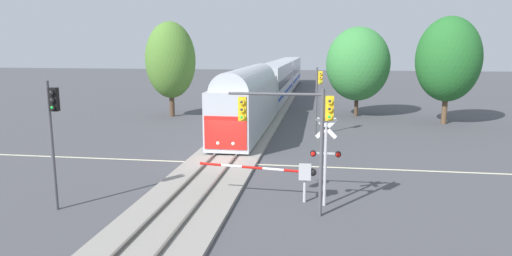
{
  "coord_description": "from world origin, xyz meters",
  "views": [
    {
      "loc": [
        6.08,
        -26.51,
        7.18
      ],
      "look_at": [
        1.93,
        1.49,
        2.0
      ],
      "focal_mm": 31.65,
      "sensor_mm": 36.0,
      "label": 1
    }
  ],
  "objects_px": {
    "commuter_train": "(275,81)",
    "maple_right_background": "(448,59)",
    "crossing_signal_mast": "(326,151)",
    "oak_behind_train": "(171,60)",
    "crossing_gate_near": "(292,172)",
    "traffic_signal_near_left": "(53,125)",
    "traffic_signal_near_right": "(295,121)",
    "oak_far_right": "(358,64)",
    "traffic_signal_far_side": "(318,90)"
  },
  "relations": [
    {
      "from": "commuter_train",
      "to": "maple_right_background",
      "type": "bearing_deg",
      "value": -39.4
    },
    {
      "from": "crossing_signal_mast",
      "to": "oak_behind_train",
      "type": "distance_m",
      "value": 29.09
    },
    {
      "from": "crossing_gate_near",
      "to": "traffic_signal_near_left",
      "type": "distance_m",
      "value": 10.75
    },
    {
      "from": "commuter_train",
      "to": "crossing_gate_near",
      "type": "xyz_separation_m",
      "value": [
        4.79,
        -37.6,
        -1.32
      ]
    },
    {
      "from": "crossing_gate_near",
      "to": "maple_right_background",
      "type": "bearing_deg",
      "value": 61.85
    },
    {
      "from": "traffic_signal_near_left",
      "to": "oak_behind_train",
      "type": "relative_size",
      "value": 0.6
    },
    {
      "from": "traffic_signal_near_right",
      "to": "oak_behind_train",
      "type": "distance_m",
      "value": 29.45
    },
    {
      "from": "crossing_signal_mast",
      "to": "oak_far_right",
      "type": "relative_size",
      "value": 0.46
    },
    {
      "from": "crossing_signal_mast",
      "to": "traffic_signal_far_side",
      "type": "height_order",
      "value": "traffic_signal_far_side"
    },
    {
      "from": "crossing_signal_mast",
      "to": "traffic_signal_near_left",
      "type": "bearing_deg",
      "value": -169.0
    },
    {
      "from": "crossing_signal_mast",
      "to": "oak_behind_train",
      "type": "height_order",
      "value": "oak_behind_train"
    },
    {
      "from": "traffic_signal_near_right",
      "to": "oak_behind_train",
      "type": "height_order",
      "value": "oak_behind_train"
    },
    {
      "from": "traffic_signal_near_right",
      "to": "traffic_signal_far_side",
      "type": "xyz_separation_m",
      "value": [
        0.74,
        17.61,
        -0.43
      ]
    },
    {
      "from": "traffic_signal_near_left",
      "to": "traffic_signal_near_right",
      "type": "bearing_deg",
      "value": 5.1
    },
    {
      "from": "oak_far_right",
      "to": "crossing_gate_near",
      "type": "bearing_deg",
      "value": -99.98
    },
    {
      "from": "commuter_train",
      "to": "traffic_signal_far_side",
      "type": "height_order",
      "value": "traffic_signal_far_side"
    },
    {
      "from": "crossing_gate_near",
      "to": "traffic_signal_far_side",
      "type": "relative_size",
      "value": 1.01
    },
    {
      "from": "traffic_signal_far_side",
      "to": "oak_behind_train",
      "type": "bearing_deg",
      "value": 151.43
    },
    {
      "from": "crossing_signal_mast",
      "to": "traffic_signal_near_right",
      "type": "distance_m",
      "value": 2.43
    },
    {
      "from": "crossing_gate_near",
      "to": "oak_far_right",
      "type": "bearing_deg",
      "value": 80.02
    },
    {
      "from": "traffic_signal_near_right",
      "to": "oak_behind_train",
      "type": "bearing_deg",
      "value": 118.87
    },
    {
      "from": "crossing_gate_near",
      "to": "traffic_signal_near_left",
      "type": "xyz_separation_m",
      "value": [
        -10.14,
        -2.63,
        2.42
      ]
    },
    {
      "from": "oak_behind_train",
      "to": "maple_right_background",
      "type": "xyz_separation_m",
      "value": [
        26.52,
        -0.66,
        0.22
      ]
    },
    {
      "from": "commuter_train",
      "to": "oak_far_right",
      "type": "bearing_deg",
      "value": -48.14
    },
    {
      "from": "traffic_signal_near_left",
      "to": "oak_behind_train",
      "type": "bearing_deg",
      "value": 98.26
    },
    {
      "from": "oak_behind_train",
      "to": "maple_right_background",
      "type": "relative_size",
      "value": 0.98
    },
    {
      "from": "commuter_train",
      "to": "oak_behind_train",
      "type": "distance_m",
      "value": 16.66
    },
    {
      "from": "crossing_signal_mast",
      "to": "oak_behind_train",
      "type": "bearing_deg",
      "value": 122.4
    },
    {
      "from": "traffic_signal_near_left",
      "to": "maple_right_background",
      "type": "xyz_separation_m",
      "value": [
        22.65,
        26.01,
        2.12
      ]
    },
    {
      "from": "traffic_signal_near_right",
      "to": "oak_behind_train",
      "type": "relative_size",
      "value": 0.57
    },
    {
      "from": "traffic_signal_far_side",
      "to": "crossing_gate_near",
      "type": "bearing_deg",
      "value": -93.35
    },
    {
      "from": "traffic_signal_near_left",
      "to": "oak_behind_train",
      "type": "distance_m",
      "value": 27.02
    },
    {
      "from": "traffic_signal_near_right",
      "to": "traffic_signal_near_left",
      "type": "bearing_deg",
      "value": -174.9
    },
    {
      "from": "commuter_train",
      "to": "traffic_signal_near_left",
      "type": "height_order",
      "value": "traffic_signal_near_left"
    },
    {
      "from": "traffic_signal_near_right",
      "to": "oak_far_right",
      "type": "distance_m",
      "value": 29.05
    },
    {
      "from": "oak_behind_train",
      "to": "crossing_gate_near",
      "type": "bearing_deg",
      "value": -59.77
    },
    {
      "from": "traffic_signal_near_right",
      "to": "oak_far_right",
      "type": "height_order",
      "value": "oak_far_right"
    },
    {
      "from": "traffic_signal_far_side",
      "to": "oak_behind_train",
      "type": "relative_size",
      "value": 0.57
    },
    {
      "from": "oak_behind_train",
      "to": "oak_far_right",
      "type": "distance_m",
      "value": 18.98
    },
    {
      "from": "crossing_signal_mast",
      "to": "traffic_signal_near_right",
      "type": "bearing_deg",
      "value": -134.15
    },
    {
      "from": "commuter_train",
      "to": "crossing_signal_mast",
      "type": "bearing_deg",
      "value": -80.61
    },
    {
      "from": "commuter_train",
      "to": "traffic_signal_near_right",
      "type": "relative_size",
      "value": 11.77
    },
    {
      "from": "commuter_train",
      "to": "traffic_signal_far_side",
      "type": "distance_m",
      "value": 22.46
    },
    {
      "from": "traffic_signal_far_side",
      "to": "oak_behind_train",
      "type": "distance_m",
      "value": 17.13
    },
    {
      "from": "traffic_signal_far_side",
      "to": "maple_right_background",
      "type": "distance_m",
      "value": 13.97
    },
    {
      "from": "oak_behind_train",
      "to": "traffic_signal_near_left",
      "type": "bearing_deg",
      "value": -81.74
    },
    {
      "from": "traffic_signal_far_side",
      "to": "oak_far_right",
      "type": "relative_size",
      "value": 0.61
    },
    {
      "from": "crossing_gate_near",
      "to": "maple_right_background",
      "type": "relative_size",
      "value": 0.56
    },
    {
      "from": "oak_far_right",
      "to": "commuter_train",
      "type": "bearing_deg",
      "value": 131.86
    },
    {
      "from": "crossing_gate_near",
      "to": "traffic_signal_far_side",
      "type": "xyz_separation_m",
      "value": [
        0.93,
        15.91,
        2.27
      ]
    }
  ]
}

